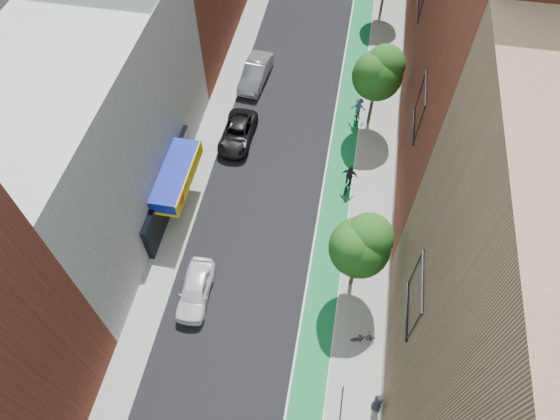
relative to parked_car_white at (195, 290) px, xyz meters
The scene contains 15 objects.
bike_lane 19.80m from the parked_car_white, 67.99° to the left, with size 2.00×68.00×0.01m, color #126837.
sidewalk_left 18.53m from the parked_car_white, 98.02° to the left, with size 2.00×68.00×0.15m, color gray.
sidewalk_right 20.86m from the parked_car_white, 61.60° to the left, with size 3.00×68.00×0.15m, color gray.
building_left_white 11.21m from the parked_car_white, 140.10° to the left, with size 8.00×20.00×12.00m, color silver.
building_right_near_tan 18.39m from the parked_car_white, 20.16° to the right, with size 8.00×20.00×18.00m, color #8C6B4C.
tree_near 10.16m from the parked_car_white, 14.60° to the left, with size 3.40×3.36×6.42m.
tree_mid 19.16m from the parked_car_white, 61.02° to the left, with size 3.55×3.53×6.74m.
parked_car_white is the anchor object (origin of this frame).
parked_car_black 12.91m from the parked_car_white, 91.91° to the left, with size 2.22×4.82×1.34m, color black.
parked_car_silver 19.63m from the parked_car_white, 91.40° to the left, with size 1.73×4.96×1.63m, color gray.
cyclist_lane_near 9.41m from the parked_car_white, 30.43° to the left, with size 0.94×1.71×2.10m.
cyclist_lane_mid 12.75m from the parked_car_white, 50.45° to the left, with size 1.14×1.72×2.18m.
cyclist_lane_far 18.46m from the parked_car_white, 63.91° to the left, with size 1.17×1.86×2.14m.
parked_bike_mid 10.09m from the parked_car_white, ahead, with size 0.41×1.47×0.88m, color black.
pedestrian 11.93m from the parked_car_white, 22.52° to the right, with size 0.78×0.51×1.59m, color black.
Camera 1 is at (3.84, -4.37, 27.48)m, focal length 32.00 mm.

